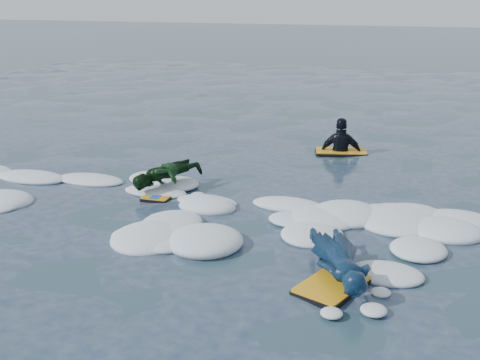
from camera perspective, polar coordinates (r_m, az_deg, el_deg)
name	(u,v)px	position (r m, az deg, el deg)	size (l,w,h in m)	color
ground	(177,233)	(8.78, -6.02, -5.02)	(120.00, 120.00, 0.00)	#172938
foam_band	(204,210)	(9.66, -3.43, -2.84)	(12.00, 3.10, 0.30)	white
prone_woman_unit	(340,262)	(7.40, 9.44, -7.70)	(1.23, 1.76, 0.43)	black
prone_child_unit	(167,178)	(10.49, -6.93, 0.21)	(1.17, 1.44, 0.51)	black
waiting_rider_unit	(341,155)	(13.18, 9.54, 2.34)	(1.21, 0.86, 1.64)	black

